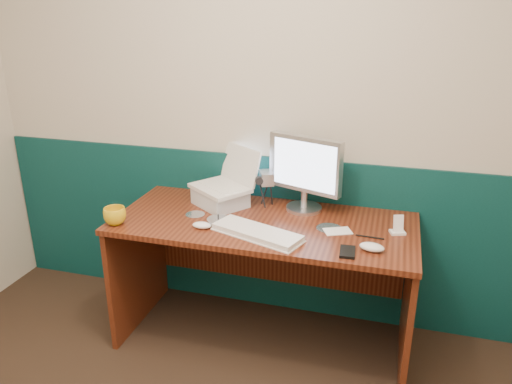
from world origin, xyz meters
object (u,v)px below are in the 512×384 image
(keyboard, at_px, (257,233))
(camcorder, at_px, (266,188))
(monitor, at_px, (305,173))
(laptop, at_px, (219,168))
(mug, at_px, (115,216))
(desk, at_px, (263,282))

(keyboard, xyz_separation_m, camcorder, (-0.06, 0.40, 0.10))
(monitor, xyz_separation_m, camcorder, (-0.22, 0.00, -0.11))
(laptop, bearing_deg, mug, -101.97)
(desk, distance_m, monitor, 0.65)
(camcorder, bearing_deg, laptop, 170.95)
(keyboard, xyz_separation_m, mug, (-0.75, -0.07, 0.03))
(keyboard, bearing_deg, mug, -155.25)
(keyboard, bearing_deg, camcorder, 117.93)
(keyboard, distance_m, camcorder, 0.42)
(laptop, xyz_separation_m, monitor, (0.47, 0.07, -0.01))
(monitor, relative_size, keyboard, 0.93)
(laptop, relative_size, camcorder, 1.44)
(monitor, distance_m, keyboard, 0.48)
(monitor, relative_size, mug, 3.68)
(desk, height_order, mug, mug)
(desk, xyz_separation_m, mug, (-0.74, -0.25, 0.42))
(desk, relative_size, camcorder, 7.37)
(laptop, distance_m, mug, 0.62)
(laptop, bearing_deg, monitor, 44.11)
(monitor, bearing_deg, mug, -133.34)
(mug, bearing_deg, monitor, 27.15)
(desk, xyz_separation_m, laptop, (-0.30, 0.15, 0.60))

